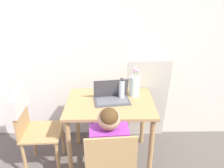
# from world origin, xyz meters

# --- Properties ---
(wall_back) EXTENTS (6.40, 0.05, 2.50)m
(wall_back) POSITION_xyz_m (0.00, 2.23, 1.25)
(wall_back) COLOR white
(wall_back) RESTS_ON ground_plane
(dining_table) EXTENTS (0.92, 0.68, 0.76)m
(dining_table) POSITION_xyz_m (-0.09, 1.69, 0.64)
(dining_table) COLOR tan
(dining_table) RESTS_ON ground_plane
(chair_spare) EXTENTS (0.45, 0.42, 0.92)m
(chair_spare) POSITION_xyz_m (-0.94, 1.60, 0.62)
(chair_spare) COLOR tan
(chair_spare) RESTS_ON ground_plane
(person_seated) EXTENTS (0.34, 0.44, 1.04)m
(person_seated) POSITION_xyz_m (-0.11, 1.13, 0.65)
(person_seated) COLOR purple
(person_seated) RESTS_ON ground_plane
(laptop) EXTENTS (0.40, 0.28, 0.23)m
(laptop) POSITION_xyz_m (-0.08, 1.73, 0.81)
(laptop) COLOR #4C4C51
(laptop) RESTS_ON dining_table
(flower_vase) EXTENTS (0.12, 0.12, 0.33)m
(flower_vase) POSITION_xyz_m (0.18, 1.84, 0.88)
(flower_vase) COLOR silver
(flower_vase) RESTS_ON dining_table
(water_bottle) EXTENTS (0.06, 0.06, 0.23)m
(water_bottle) POSITION_xyz_m (0.03, 1.78, 0.86)
(water_bottle) COLOR silver
(water_bottle) RESTS_ON dining_table
(cardboard_panel) EXTENTS (0.52, 0.17, 1.11)m
(cardboard_panel) POSITION_xyz_m (0.37, 2.09, 0.55)
(cardboard_panel) COLOR silver
(cardboard_panel) RESTS_ON ground_plane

